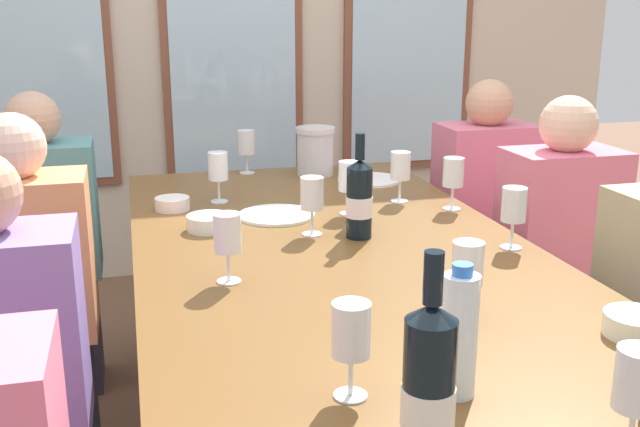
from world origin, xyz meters
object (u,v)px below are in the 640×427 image
tasting_bowl_2 (209,223)px  seated_person_4 (46,254)px  water_bottle (459,334)px  wine_glass_4 (453,173)px  seated_person_0 (2,404)px  wine_glass_0 (468,266)px  tasting_bowl_0 (636,325)px  seated_person_5 (482,221)px  wine_bottle_0 (359,199)px  wine_glass_9 (351,334)px  wine_glass_6 (362,185)px  white_plate_1 (369,180)px  wine_glass_8 (637,385)px  seated_person_7 (556,265)px  tasting_bowl_1 (172,204)px  white_plate_0 (277,215)px  dining_table (340,274)px  wine_glass_1 (514,207)px  wine_glass_3 (312,196)px  wine_glass_2 (218,169)px  wine_glass_10 (246,144)px  seated_person_6 (30,311)px  wine_glass_5 (400,167)px  wine_glass_7 (227,235)px  wine_glass_11 (349,179)px

tasting_bowl_2 → seated_person_4: 0.81m
water_bottle → wine_glass_4: 1.23m
seated_person_0 → wine_glass_4: bearing=22.9°
wine_glass_4 → wine_glass_0: bearing=-112.4°
tasting_bowl_0 → seated_person_5: size_ratio=0.12×
wine_bottle_0 → wine_glass_9: 0.92m
tasting_bowl_0 → wine_glass_6: (-0.30, 0.91, 0.10)m
white_plate_1 → water_bottle: water_bottle is taller
tasting_bowl_0 → wine_glass_8: size_ratio=0.76×
tasting_bowl_2 → seated_person_7: bearing=-0.7°
tasting_bowl_1 → wine_glass_8: 1.69m
wine_glass_4 → tasting_bowl_0: bearing=-92.3°
white_plate_0 → wine_bottle_0: (0.19, -0.27, 0.11)m
dining_table → wine_glass_1: size_ratio=12.77×
wine_glass_3 → seated_person_5: size_ratio=0.16×
wine_bottle_0 → wine_glass_1: size_ratio=1.76×
wine_glass_0 → wine_glass_2: same height
wine_glass_10 → seated_person_6: (-0.77, -0.72, -0.33)m
water_bottle → wine_glass_5: size_ratio=1.38×
wine_bottle_0 → wine_glass_10: bearing=101.0°
wine_glass_4 → wine_glass_7: bearing=-149.0°
wine_glass_3 → seated_person_6: 0.90m
wine_glass_11 → seated_person_5: bearing=33.7°
tasting_bowl_0 → tasting_bowl_1: 1.49m
wine_glass_8 → wine_glass_9: 0.45m
tasting_bowl_1 → seated_person_6: 0.55m
wine_glass_8 → wine_glass_7: bearing=119.0°
wine_glass_6 → seated_person_0: size_ratio=0.16×
water_bottle → seated_person_0: 1.06m
wine_glass_4 → tasting_bowl_1: bearing=165.8°
wine_glass_1 → tasting_bowl_2: bearing=154.2°
wine_glass_3 → water_bottle: bearing=-88.8°
wine_glass_7 → seated_person_0: bearing=-171.5°
white_plate_0 → wine_bottle_0: wine_bottle_0 is taller
wine_bottle_0 → seated_person_0: seated_person_0 is taller
wine_glass_11 → seated_person_4: size_ratio=0.16×
dining_table → wine_glass_2: size_ratio=12.77×
white_plate_0 → seated_person_6: bearing=-174.5°
white_plate_0 → tasting_bowl_1: 0.36m
tasting_bowl_1 → wine_glass_11: wine_glass_11 is taller
wine_glass_7 → seated_person_5: size_ratio=0.16×
tasting_bowl_0 → wine_glass_9: bearing=-171.8°
white_plate_1 → wine_glass_7: bearing=-125.4°
wine_glass_6 → white_plate_0: bearing=149.3°
tasting_bowl_0 → wine_glass_5: wine_glass_5 is taller
tasting_bowl_2 → wine_glass_8: size_ratio=0.76×
wine_glass_9 → wine_glass_6: bearing=71.5°
wine_glass_1 → wine_glass_2: (-0.72, 0.71, -0.00)m
seated_person_0 → seated_person_6: bearing=90.0°
wine_glass_1 → dining_table: bearing=169.5°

